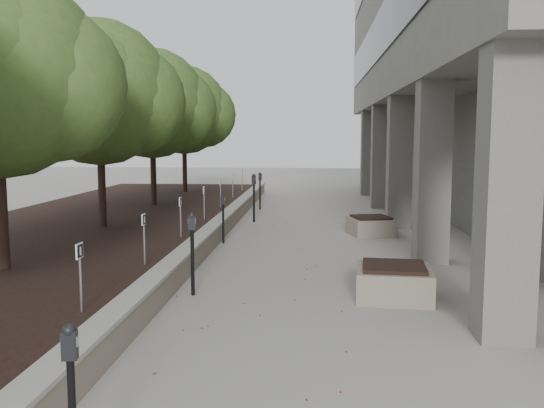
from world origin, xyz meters
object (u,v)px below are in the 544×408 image
(parking_meter_5, at_px, (260,191))
(parking_meter_4, at_px, (254,198))
(parking_meter_3, at_px, (223,219))
(crabapple_tree_4, at_px, (152,127))
(crabapple_tree_3, at_px, (100,124))
(planter_front, at_px, (394,281))
(planter_back, at_px, (371,226))
(crabapple_tree_5, at_px, (184,129))
(parking_meter_2, at_px, (192,254))

(parking_meter_5, bearing_deg, parking_meter_4, -108.48)
(parking_meter_3, height_order, parking_meter_4, parking_meter_4)
(parking_meter_5, bearing_deg, parking_meter_3, -112.80)
(crabapple_tree_4, distance_m, parking_meter_4, 4.52)
(crabapple_tree_3, bearing_deg, parking_meter_4, 45.60)
(parking_meter_3, distance_m, planter_front, 6.23)
(parking_meter_4, relative_size, parking_meter_5, 1.11)
(crabapple_tree_4, relative_size, planter_back, 4.70)
(planter_back, bearing_deg, crabapple_tree_3, -168.32)
(parking_meter_3, relative_size, parking_meter_5, 0.91)
(crabapple_tree_3, relative_size, crabapple_tree_4, 1.00)
(parking_meter_5, bearing_deg, planter_back, -76.87)
(parking_meter_3, distance_m, parking_meter_5, 7.16)
(parking_meter_3, height_order, planter_back, parking_meter_3)
(crabapple_tree_3, relative_size, planter_front, 4.29)
(parking_meter_4, relative_size, planter_back, 1.37)
(crabapple_tree_4, relative_size, parking_meter_3, 4.18)
(parking_meter_5, height_order, planter_front, parking_meter_5)
(parking_meter_4, xyz_separation_m, planter_front, (3.32, -8.81, -0.50))
(crabapple_tree_5, bearing_deg, parking_meter_5, -39.53)
(crabapple_tree_3, distance_m, crabapple_tree_5, 10.00)
(parking_meter_5, distance_m, planter_back, 6.68)
(crabapple_tree_3, height_order, crabapple_tree_5, same)
(crabapple_tree_3, xyz_separation_m, crabapple_tree_5, (0.00, 10.00, 0.00))
(parking_meter_2, bearing_deg, crabapple_tree_4, 102.77)
(planter_front, height_order, planter_back, planter_front)
(parking_meter_3, bearing_deg, parking_meter_5, 93.50)
(crabapple_tree_5, xyz_separation_m, parking_meter_3, (3.25, -10.10, -2.47))
(crabapple_tree_3, relative_size, crabapple_tree_5, 1.00)
(planter_front, bearing_deg, parking_meter_5, 105.80)
(parking_meter_2, bearing_deg, planter_back, 54.23)
(parking_meter_5, xyz_separation_m, planter_front, (3.43, -12.13, -0.42))
(planter_back, bearing_deg, parking_meter_5, 123.43)
(parking_meter_4, bearing_deg, crabapple_tree_4, 168.77)
(crabapple_tree_4, distance_m, parking_meter_3, 6.53)
(crabapple_tree_5, distance_m, planter_back, 11.52)
(crabapple_tree_3, xyz_separation_m, parking_meter_2, (3.49, -5.12, -2.38))
(planter_front, bearing_deg, parking_meter_2, -179.03)
(crabapple_tree_5, bearing_deg, planter_front, -65.10)
(crabapple_tree_5, xyz_separation_m, parking_meter_4, (3.67, -6.26, -2.33))
(parking_meter_3, bearing_deg, parking_meter_4, 89.79)
(crabapple_tree_5, relative_size, parking_meter_4, 3.43)
(crabapple_tree_4, distance_m, parking_meter_2, 10.97)
(parking_meter_3, bearing_deg, crabapple_tree_4, 128.52)
(parking_meter_3, relative_size, planter_back, 1.12)
(parking_meter_2, xyz_separation_m, planter_back, (3.75, 6.62, -0.47))
(parking_meter_4, bearing_deg, crabapple_tree_3, -126.73)
(crabapple_tree_5, height_order, planter_back, crabapple_tree_5)
(crabapple_tree_4, relative_size, planter_front, 4.29)
(crabapple_tree_5, relative_size, planter_front, 4.29)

